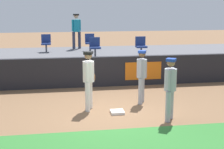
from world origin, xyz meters
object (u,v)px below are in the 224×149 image
Objects in this scene: seat_front_right at (141,45)px; seat_back_center at (90,41)px; player_runner_visitor at (142,73)px; seat_back_left at (46,42)px; player_fielder_home at (89,77)px; player_coach_visitor at (170,85)px; spectator_hooded at (76,29)px; first_base at (117,112)px; seat_front_center at (95,46)px.

seat_back_center is at bearing 139.71° from seat_front_right.
seat_back_left reaches higher than player_runner_visitor.
player_fielder_home is 1.03× the size of player_coach_visitor.
player_coach_visitor is (0.37, -1.79, 0.01)m from player_runner_visitor.
first_base is at bearing 75.32° from spectator_hooded.
spectator_hooded is at bearing 134.50° from seat_front_right.
first_base is 0.22× the size of player_fielder_home.
seat_front_center reaches higher than player_runner_visitor.
seat_front_center is at bearing -39.84° from seat_back_left.
seat_back_center is (-1.16, 5.76, 0.44)m from player_runner_visitor.
player_runner_visitor is 2.11× the size of seat_back_left.
first_base is 0.48× the size of seat_back_left.
seat_front_right is at bearing 166.60° from player_fielder_home.
seat_back_center and seat_back_left have the same top height.
player_coach_visitor is at bearing 35.93° from player_runner_visitor.
player_fielder_home is 6.26m from seat_back_center.
seat_front_right is (2.07, -0.00, -0.00)m from seat_front_center.
seat_back_center and seat_front_right have the same top height.
first_base is at bearing -21.84° from player_runner_visitor.
spectator_hooded is at bearing -161.79° from player_fielder_home.
player_runner_visitor is at bearing 43.92° from first_base.
first_base is 0.48× the size of seat_front_center.
player_runner_visitor is 2.11× the size of seat_front_right.
seat_front_center is at bearing 180.00° from seat_front_right.
seat_back_left is (-3.64, 7.55, 0.43)m from player_coach_visitor.
seat_front_center is (-1.48, 5.75, 0.43)m from player_coach_visitor.
seat_front_right is at bearing -23.06° from seat_back_left.
spectator_hooded is at bearing 103.08° from seat_front_center.
player_runner_visitor is at bearing 122.73° from player_fielder_home.
spectator_hooded reaches higher than seat_back_center.
seat_front_right is 4.59m from seat_back_left.
seat_front_right reaches higher than player_runner_visitor.
spectator_hooded reaches higher than seat_front_right.
player_runner_visitor is 6.64m from seat_back_left.
player_runner_visitor is at bearing 84.26° from spectator_hooded.
player_fielder_home is 5.22m from seat_front_right.
player_runner_visitor is at bearing -74.36° from seat_front_center.
spectator_hooded reaches higher than seat_back_left.
first_base is 1.88m from player_coach_visitor.
player_fielder_home is 7.24m from spectator_hooded.
player_runner_visitor is 1.83m from player_coach_visitor.
player_fielder_home is 2.20× the size of seat_back_center.
seat_back_left is 1.88m from spectator_hooded.
seat_back_center is at bearing 91.46° from first_base.
spectator_hooded reaches higher than first_base.
first_base is 0.48× the size of seat_back_center.
player_runner_visitor is at bearing -103.63° from seat_front_right.
player_coach_visitor is at bearing -64.29° from seat_back_left.
seat_back_left reaches higher than first_base.
player_fielder_home is 1.04× the size of spectator_hooded.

